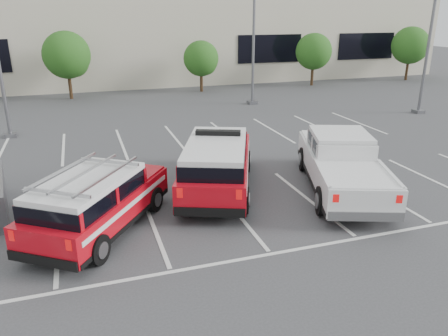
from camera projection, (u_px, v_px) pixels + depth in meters
The scene contains 12 objects.
ground at pixel (235, 211), 14.17m from camera, with size 120.00×120.00×0.00m, color #39393C.
stall_markings at pixel (199, 166), 18.18m from camera, with size 23.00×15.00×0.01m, color silver.
convention_building at pixel (123, 27), 41.09m from camera, with size 60.00×16.99×13.20m.
tree_mid_left at pixel (68, 57), 31.38m from camera, with size 3.37×3.37×4.85m.
tree_mid_right at pixel (202, 60), 34.52m from camera, with size 2.77×2.77×3.99m.
tree_right at pixel (314, 53), 37.39m from camera, with size 3.07×3.07×4.42m.
tree_far_right at pixel (411, 47), 40.26m from camera, with size 3.37×3.37×4.85m.
light_pole_mid at pixel (254, 26), 28.78m from camera, with size 0.90×0.60×10.24m.
light_pole_right at pixel (431, 28), 26.08m from camera, with size 0.90×0.60×10.24m.
fire_chief_suv at pixel (217, 168), 15.49m from camera, with size 4.26×6.36×2.10m.
white_pickup at pixel (341, 169), 15.62m from camera, with size 4.35×6.86×1.99m.
ladder_suv at pixel (97, 206), 12.57m from camera, with size 4.59×5.35×2.02m.
Camera 1 is at (-4.38, -12.10, 6.09)m, focal length 35.00 mm.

